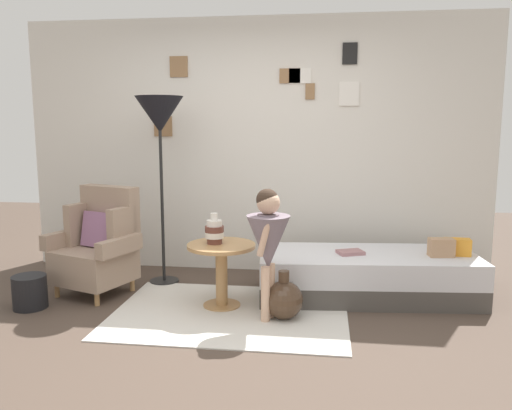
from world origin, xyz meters
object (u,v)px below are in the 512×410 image
Objects in this scene: floor_lamp at (160,120)px; book_on_daybed at (350,252)px; person_child at (268,238)px; magazine_basket at (30,292)px; vase_striped at (214,231)px; side_table at (221,262)px; demijohn_near at (284,300)px; armchair at (99,245)px; daybed at (367,275)px.

book_on_daybed is (1.78, -0.22, -1.16)m from floor_lamp.
magazine_basket is at bearing 179.91° from person_child.
side_table is at bearing -9.93° from vase_striped.
vase_striped is at bearing 160.11° from demijohn_near.
vase_striped is at bearing 170.07° from side_table.
person_child is at bearing -16.81° from armchair.
demijohn_near is at bearing -33.06° from floor_lamp.
daybed reaches higher than magazine_basket.
daybed is 1.87× the size of person_child.
magazine_basket is (-2.14, -0.04, -0.02)m from demijohn_near.
armchair is 4.41× the size of book_on_daybed.
daybed is 7.58× the size of vase_striped.
person_child is at bearing -37.22° from floor_lamp.
floor_lamp is 2.14m from book_on_daybed.
armchair is 3.74× the size of vase_striped.
armchair is 0.70m from magazine_basket.
armchair is 0.54× the size of floor_lamp.
book_on_daybed is 0.84m from demijohn_near.
daybed is 1.44m from vase_striped.
floor_lamp is at bearing 43.37° from magazine_basket.
armchair is 1.17m from vase_striped.
daybed is at bearing -5.21° from floor_lamp.
side_table is at bearing 8.82° from magazine_basket.
person_child is at bearing -30.70° from side_table.
book_on_daybed reaches higher than demijohn_near.
daybed is 0.27m from book_on_daybed.
armchair is at bearing 163.19° from person_child.
side_table is 2.05× the size of magazine_basket.
person_child is (1.12, -0.85, -0.91)m from floor_lamp.
demijohn_near is (-0.70, -0.63, -0.04)m from daybed.
magazine_basket is at bearing -136.63° from floor_lamp.
magazine_basket is (-1.54, -0.26, -0.51)m from vase_striped.
person_child is 0.95m from book_on_daybed.
book_on_daybed is 2.77m from magazine_basket.
demijohn_near is (0.54, -0.21, -0.23)m from side_table.
demijohn_near is at bearing -137.89° from daybed.
side_table is at bearing 159.08° from demijohn_near.
side_table is 1.63m from magazine_basket.
floor_lamp is 4.56× the size of demijohn_near.
armchair is at bearing -175.58° from daybed.
person_child reaches higher than vase_striped.
person_child is at bearing -28.46° from vase_striped.
book_on_daybed is (1.14, 0.37, -0.24)m from vase_striped.
floor_lamp is 1.71× the size of person_child.
vase_striped is 0.25× the size of person_child.
armchair reaches higher than magazine_basket.
book_on_daybed is (1.08, 0.38, 0.02)m from side_table.
magazine_basket is at bearing -170.47° from vase_striped.
daybed is at bearing 18.84° from side_table.
magazine_basket is (-0.90, -0.85, -1.43)m from floor_lamp.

